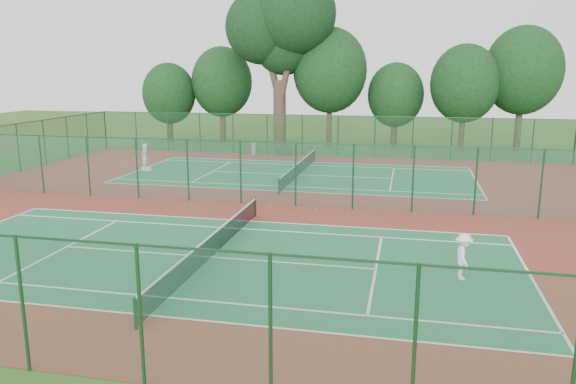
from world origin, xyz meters
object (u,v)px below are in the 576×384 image
(big_tree, at_px, (281,26))
(player_near, at_px, (463,256))
(trash_bin, at_px, (254,149))
(player_far, at_px, (145,157))
(kit_bag, at_px, (147,169))
(bench, at_px, (283,151))

(big_tree, bearing_deg, player_near, -66.36)
(trash_bin, xyz_separation_m, big_tree, (1.46, 4.31, 10.51))
(player_near, relative_size, trash_bin, 1.67)
(player_far, bearing_deg, big_tree, 146.94)
(player_near, distance_m, kit_bag, 27.22)
(player_far, height_order, bench, player_far)
(bench, bearing_deg, trash_bin, 171.05)
(player_far, bearing_deg, kit_bag, 70.39)
(bench, bearing_deg, big_tree, 98.41)
(player_far, xyz_separation_m, kit_bag, (0.13, -0.03, -0.85))
(player_near, bearing_deg, trash_bin, 23.07)
(player_far, xyz_separation_m, trash_bin, (5.67, 9.26, -0.49))
(trash_bin, distance_m, kit_bag, 10.82)
(player_far, height_order, big_tree, big_tree)
(player_near, distance_m, bench, 29.63)
(bench, xyz_separation_m, big_tree, (-1.19, 4.42, 10.59))
(kit_bag, bearing_deg, trash_bin, 75.80)
(player_far, relative_size, big_tree, 0.13)
(trash_bin, relative_size, bench, 0.75)
(player_far, bearing_deg, bench, 132.39)
(big_tree, bearing_deg, kit_bag, -117.25)
(trash_bin, height_order, bench, trash_bin)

